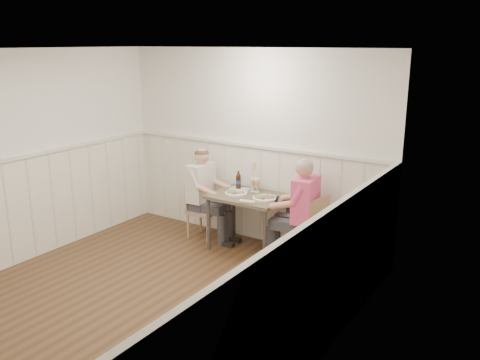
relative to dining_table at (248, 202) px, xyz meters
The scene contains 16 objects.
ground_plane 1.96m from the dining_table, 95.93° to the right, with size 4.50×4.50×0.00m, color #432E1A.
room_shell 2.04m from the dining_table, 95.93° to the right, with size 4.04×4.54×2.60m.
wainscot 1.17m from the dining_table, 99.41° to the right, with size 4.00×4.49×1.34m.
dining_table is the anchor object (origin of this frame).
chair_right 0.88m from the dining_table, ahead, with size 0.48×0.48×0.88m.
chair_left 0.82m from the dining_table, behind, with size 0.40×0.40×0.80m.
man_in_pink 0.79m from the dining_table, ahead, with size 0.67×0.46×1.36m.
diner_cream 0.75m from the dining_table, behind, with size 0.61×0.43×1.31m.
plate_man 0.28m from the dining_table, ahead, with size 0.31×0.31×0.08m.
plate_diner 0.22m from the dining_table, 164.80° to the right, with size 0.29×0.29×0.07m.
beer_glass_a 0.29m from the dining_table, 80.98° to the left, with size 0.08×0.08×0.19m.
beer_glass_b 0.29m from the dining_table, 102.18° to the left, with size 0.07×0.07×0.19m.
beer_bottle 0.39m from the dining_table, 145.91° to the left, with size 0.07×0.07×0.25m.
rolled_napkin 0.36m from the dining_table, 60.23° to the right, with size 0.20×0.09×0.04m.
grass_vase 0.37m from the dining_table, 109.21° to the left, with size 0.05×0.05×0.41m.
gingham_mat 0.31m from the dining_table, 147.03° to the left, with size 0.31×0.27×0.01m.
Camera 1 is at (3.51, -3.50, 2.67)m, focal length 38.00 mm.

